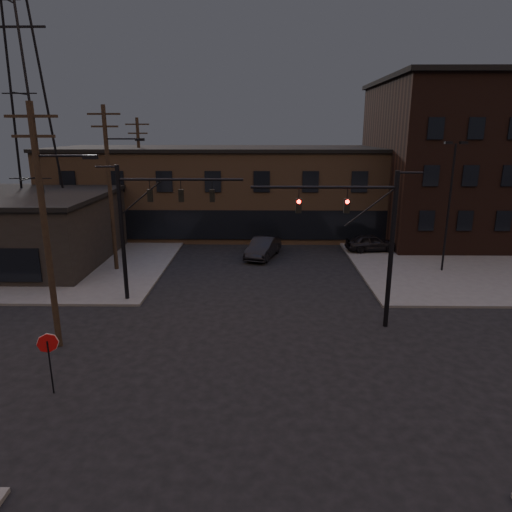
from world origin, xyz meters
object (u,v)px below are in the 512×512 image
Objects in this scene: traffic_signal_near at (369,234)px; stop_sign at (48,350)px; traffic_signal_far at (143,218)px; parked_car_lot_b at (447,242)px; car_crossing at (263,247)px; parked_car_lot_a at (371,242)px.

stop_sign is at bearing -154.10° from traffic_signal_near.
traffic_signal_far is 25.46m from parked_car_lot_b.
traffic_signal_far reaches higher than parked_car_lot_b.
traffic_signal_far is 1.68× the size of parked_car_lot_b.
parked_car_lot_a is at bearing 27.55° from car_crossing.
parked_car_lot_a is 0.86× the size of car_crossing.
traffic_signal_far is 1.63× the size of car_crossing.
traffic_signal_near is 15.17m from stop_sign.
traffic_signal_near is 18.73m from parked_car_lot_b.
traffic_signal_near reaches higher than stop_sign.
stop_sign is 31.99m from parked_car_lot_b.
traffic_signal_far is at bearing 82.68° from stop_sign.
car_crossing is at bearing 111.37° from traffic_signal_near.
parked_car_lot_a reaches higher than parked_car_lot_b.
traffic_signal_near is 1.90× the size of parked_car_lot_a.
traffic_signal_near is 1.63× the size of car_crossing.
traffic_signal_near is 14.88m from car_crossing.
stop_sign reaches higher than parked_car_lot_a.
traffic_signal_near reaches higher than parked_car_lot_a.
stop_sign reaches higher than car_crossing.
parked_car_lot_b is (22.22, 11.70, -4.17)m from traffic_signal_far.
traffic_signal_near reaches higher than parked_car_lot_b.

